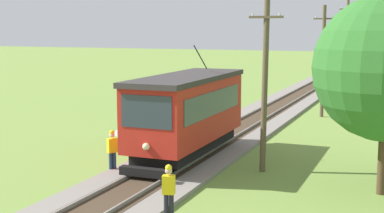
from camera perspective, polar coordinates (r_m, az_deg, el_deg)
red_tram at (r=24.54m, az=-0.50°, el=-0.57°), size 2.60×8.54×4.79m
utility_pole_near_tram at (r=22.84m, az=7.46°, el=2.46°), size 1.40×0.54×7.17m
utility_pole_mid at (r=37.45m, az=13.26°, el=4.63°), size 1.40×0.40×7.31m
utility_pole_far at (r=49.80m, az=15.51°, el=6.02°), size 1.40×0.35×8.42m
utility_pole_distant at (r=61.31m, az=16.76°, el=6.16°), size 1.40×0.27×8.08m
gravel_pile at (r=31.16m, az=-6.25°, el=-1.86°), size 2.03×2.03×1.05m
track_worker at (r=17.19m, az=-2.40°, el=-8.53°), size 0.43×0.32×1.78m
second_worker at (r=22.91m, az=-8.16°, el=-4.36°), size 0.42×0.45×1.78m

